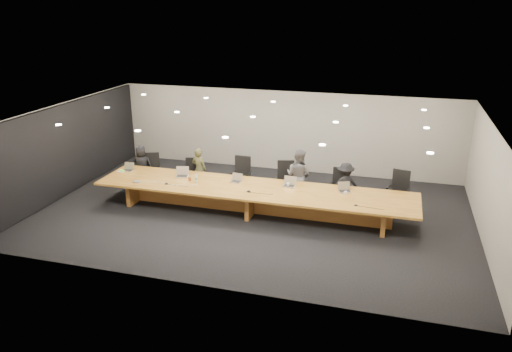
{
  "coord_description": "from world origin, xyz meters",
  "views": [
    {
      "loc": [
        3.69,
        -12.48,
        5.68
      ],
      "look_at": [
        0.0,
        0.3,
        1.0
      ],
      "focal_mm": 35.0,
      "sensor_mm": 36.0,
      "label": 1
    }
  ],
  "objects_px": {
    "laptop_d": "(289,182)",
    "amber_mug": "(190,179)",
    "paper_cup_near": "(288,184)",
    "mic_center": "(249,191)",
    "person_b": "(199,170)",
    "laptop_b": "(182,172)",
    "laptop_c": "(236,178)",
    "person_c": "(298,176)",
    "person_a": "(142,165)",
    "laptop_e": "(345,187)",
    "water_bottle": "(196,179)",
    "paper_cup_far": "(346,193)",
    "chair_mid_left": "(240,176)",
    "chair_mid_right": "(286,181)",
    "conference_table": "(253,195)",
    "av_box": "(137,182)",
    "mic_right": "(356,205)",
    "chair_far_left": "(152,170)",
    "mic_left": "(166,183)",
    "chair_far_right": "(398,191)",
    "chair_right": "(338,188)",
    "chair_left": "(192,175)",
    "laptop_a": "(128,167)",
    "person_d": "(345,185)"
  },
  "relations": [
    {
      "from": "laptop_d",
      "to": "amber_mug",
      "type": "xyz_separation_m",
      "value": [
        -2.87,
        -0.34,
        -0.09
      ]
    },
    {
      "from": "paper_cup_near",
      "to": "mic_center",
      "type": "height_order",
      "value": "paper_cup_near"
    },
    {
      "from": "person_b",
      "to": "laptop_b",
      "type": "xyz_separation_m",
      "value": [
        -0.17,
        -0.93,
        0.21
      ]
    },
    {
      "from": "laptop_d",
      "to": "mic_center",
      "type": "height_order",
      "value": "laptop_d"
    },
    {
      "from": "laptop_c",
      "to": "paper_cup_near",
      "type": "bearing_deg",
      "value": 10.77
    },
    {
      "from": "person_c",
      "to": "laptop_d",
      "type": "relative_size",
      "value": 4.63
    },
    {
      "from": "amber_mug",
      "to": "mic_center",
      "type": "xyz_separation_m",
      "value": [
        1.9,
        -0.37,
        -0.03
      ]
    },
    {
      "from": "person_a",
      "to": "laptop_e",
      "type": "distance_m",
      "value": 6.65
    },
    {
      "from": "water_bottle",
      "to": "paper_cup_far",
      "type": "relative_size",
      "value": 2.52
    },
    {
      "from": "chair_mid_left",
      "to": "chair_mid_right",
      "type": "xyz_separation_m",
      "value": [
        1.45,
        -0.11,
        0.01
      ]
    },
    {
      "from": "conference_table",
      "to": "av_box",
      "type": "height_order",
      "value": "av_box"
    },
    {
      "from": "laptop_d",
      "to": "paper_cup_near",
      "type": "height_order",
      "value": "laptop_d"
    },
    {
      "from": "chair_mid_right",
      "to": "paper_cup_near",
      "type": "height_order",
      "value": "chair_mid_right"
    },
    {
      "from": "conference_table",
      "to": "laptop_e",
      "type": "bearing_deg",
      "value": 9.3
    },
    {
      "from": "water_bottle",
      "to": "mic_right",
      "type": "bearing_deg",
      "value": -5.78
    },
    {
      "from": "conference_table",
      "to": "water_bottle",
      "type": "bearing_deg",
      "value": -179.04
    },
    {
      "from": "mic_right",
      "to": "person_a",
      "type": "bearing_deg",
      "value": 166.52
    },
    {
      "from": "chair_far_left",
      "to": "amber_mug",
      "type": "height_order",
      "value": "chair_far_left"
    },
    {
      "from": "chair_mid_left",
      "to": "mic_left",
      "type": "xyz_separation_m",
      "value": [
        -1.69,
        -1.67,
        0.17
      ]
    },
    {
      "from": "mic_center",
      "to": "chair_mid_right",
      "type": "bearing_deg",
      "value": 65.08
    },
    {
      "from": "chair_mid_left",
      "to": "person_b",
      "type": "bearing_deg",
      "value": -176.91
    },
    {
      "from": "laptop_e",
      "to": "mic_left",
      "type": "xyz_separation_m",
      "value": [
        -4.97,
        -0.79,
        -0.12
      ]
    },
    {
      "from": "chair_far_right",
      "to": "laptop_c",
      "type": "xyz_separation_m",
      "value": [
        -4.52,
        -1.0,
        0.29
      ]
    },
    {
      "from": "laptop_c",
      "to": "paper_cup_far",
      "type": "relative_size",
      "value": 3.34
    },
    {
      "from": "laptop_c",
      "to": "person_c",
      "type": "bearing_deg",
      "value": 34.56
    },
    {
      "from": "person_a",
      "to": "person_c",
      "type": "distance_m",
      "value": 5.15
    },
    {
      "from": "chair_right",
      "to": "person_a",
      "type": "height_order",
      "value": "person_a"
    },
    {
      "from": "chair_left",
      "to": "laptop_c",
      "type": "height_order",
      "value": "chair_left"
    },
    {
      "from": "chair_far_right",
      "to": "water_bottle",
      "type": "xyz_separation_m",
      "value": [
        -5.6,
        -1.34,
        0.28
      ]
    },
    {
      "from": "laptop_a",
      "to": "laptop_d",
      "type": "xyz_separation_m",
      "value": [
        5.05,
        0.04,
        0.01
      ]
    },
    {
      "from": "laptop_d",
      "to": "laptop_e",
      "type": "height_order",
      "value": "laptop_d"
    },
    {
      "from": "chair_far_left",
      "to": "person_a",
      "type": "xyz_separation_m",
      "value": [
        -0.35,
        -0.01,
        0.12
      ]
    },
    {
      "from": "chair_mid_left",
      "to": "chair_mid_right",
      "type": "bearing_deg",
      "value": -3.27
    },
    {
      "from": "chair_far_left",
      "to": "mic_center",
      "type": "height_order",
      "value": "chair_far_left"
    },
    {
      "from": "laptop_c",
      "to": "chair_mid_left",
      "type": "bearing_deg",
      "value": 106.8
    },
    {
      "from": "chair_right",
      "to": "laptop_b",
      "type": "relative_size",
      "value": 3.03
    },
    {
      "from": "chair_mid_left",
      "to": "chair_far_right",
      "type": "xyz_separation_m",
      "value": [
        4.69,
        0.02,
        -0.01
      ]
    },
    {
      "from": "chair_right",
      "to": "person_d",
      "type": "distance_m",
      "value": 0.23
    },
    {
      "from": "chair_left",
      "to": "chair_right",
      "type": "bearing_deg",
      "value": -14.21
    },
    {
      "from": "laptop_e",
      "to": "amber_mug",
      "type": "distance_m",
      "value": 4.45
    },
    {
      "from": "chair_far_left",
      "to": "person_a",
      "type": "bearing_deg",
      "value": 161.95
    },
    {
      "from": "person_a",
      "to": "chair_far_right",
      "type": "bearing_deg",
      "value": 162.89
    },
    {
      "from": "amber_mug",
      "to": "mic_right",
      "type": "height_order",
      "value": "amber_mug"
    },
    {
      "from": "chair_mid_right",
      "to": "person_c",
      "type": "distance_m",
      "value": 0.44
    },
    {
      "from": "amber_mug",
      "to": "chair_far_left",
      "type": "bearing_deg",
      "value": 147.87
    },
    {
      "from": "person_b",
      "to": "paper_cup_near",
      "type": "xyz_separation_m",
      "value": [
        3.03,
        -0.82,
        0.1
      ]
    },
    {
      "from": "person_c",
      "to": "av_box",
      "type": "relative_size",
      "value": 8.06
    },
    {
      "from": "person_a",
      "to": "laptop_b",
      "type": "distance_m",
      "value": 2.01
    },
    {
      "from": "mic_center",
      "to": "laptop_e",
      "type": "bearing_deg",
      "value": 15.9
    },
    {
      "from": "chair_mid_left",
      "to": "chair_far_right",
      "type": "height_order",
      "value": "chair_mid_left"
    }
  ]
}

